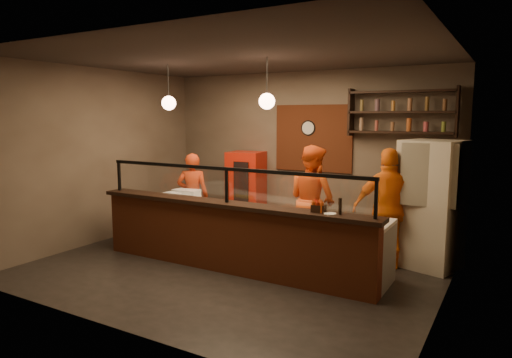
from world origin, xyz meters
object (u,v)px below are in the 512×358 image
Objects in this scene: red_cooler at (246,190)px; wall_clock at (308,128)px; cook_mid at (312,200)px; pepper_mill at (340,206)px; condiment_caddy at (319,208)px; pizza_dough at (283,212)px; cook_right at (389,209)px; fridge at (431,204)px; cook_left at (193,196)px.

wall_clock is at bearing 6.38° from red_cooler.
cook_mid is 8.53× the size of pepper_mill.
wall_clock is 3.19m from condiment_caddy.
wall_clock is at bearing 104.58° from pizza_dough.
cook_right is at bearing 65.87° from condiment_caddy.
cook_right reaches higher than pepper_mill.
fridge is at bearing -18.17° from red_cooler.
wall_clock is 1.67× the size of condiment_caddy.
cook_left reaches higher than pepper_mill.
cook_mid reaches higher than cook_left.
cook_right is 1.40m from pepper_mill.
cook_right reaches higher than cook_left.
cook_right is 1.16× the size of red_cooler.
red_cooler is 3.78m from pepper_mill.
wall_clock reaches higher than pepper_mill.
cook_right is 1.64m from pizza_dough.
wall_clock reaches higher than fridge.
pepper_mill is at bearing 0.91° from condiment_caddy.
fridge is at bearing -147.78° from cook_mid.
cook_mid reaches higher than condiment_caddy.
red_cooler is (-1.25, -0.31, -1.30)m from wall_clock.
cook_mid is 1.65m from condiment_caddy.
fridge is 1.92m from pepper_mill.
cook_left is at bearing -157.45° from fridge.
condiment_caddy is 0.30m from pepper_mill.
wall_clock is 3.31m from pepper_mill.
pepper_mill is (1.01, -1.47, 0.24)m from cook_mid.
red_cooler is 3.41× the size of pizza_dough.
wall_clock is 1.83m from cook_mid.
pizza_dough is at bearing -54.74° from red_cooler.
condiment_caddy is at bearing 140.83° from cook_mid.
cook_mid is 0.94× the size of fridge.
wall_clock is 0.16× the size of cook_right.
red_cooler is at bearing 140.17° from pepper_mill.
cook_mid is 2.10m from red_cooler.
cook_left is 3.29m from condiment_caddy.
fridge is (1.87, 0.24, 0.06)m from cook_mid.
red_cooler is at bearing -135.66° from cook_left.
wall_clock is at bearing 116.31° from condiment_caddy.
cook_right is (1.32, -0.13, 0.00)m from cook_mid.
cook_mid is 3.94× the size of pizza_dough.
pizza_dough is (-0.03, -1.05, -0.02)m from cook_mid.
red_cooler is (-3.20, 1.06, -0.13)m from cook_right.
cook_mid is at bearing -157.10° from fridge.
cook_left is at bearing 161.33° from pizza_dough.
cook_mid is at bearing 161.73° from cook_left.
condiment_caddy is (3.05, -1.20, 0.29)m from cook_left.
wall_clock reaches higher than pizza_dough.
cook_mid is (0.63, -1.25, -1.17)m from wall_clock.
red_cooler is (-1.88, 0.94, -0.12)m from cook_mid.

